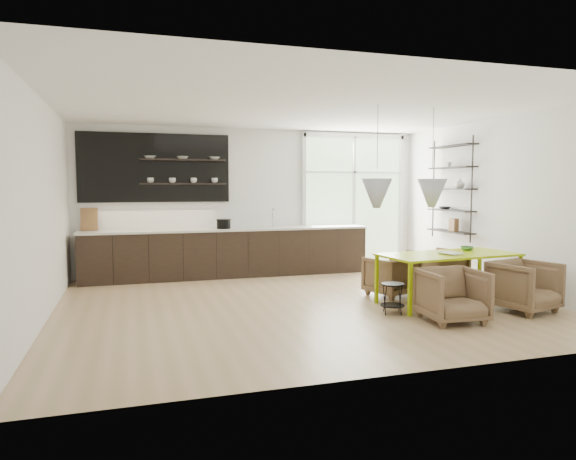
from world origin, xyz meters
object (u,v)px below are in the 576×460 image
(wire_stool, at_px, (393,294))
(armchair_back_right, at_px, (437,270))
(armchair_back_left, at_px, (391,276))
(dining_table, at_px, (449,257))
(armchair_front_left, at_px, (452,295))
(armchair_front_right, at_px, (524,286))

(wire_stool, bearing_deg, armchair_back_right, 38.81)
(armchair_back_left, xyz_separation_m, armchair_back_right, (0.95, 0.14, 0.03))
(dining_table, xyz_separation_m, armchair_front_left, (-0.57, -0.92, -0.35))
(armchair_front_right, bearing_deg, wire_stool, 152.11)
(wire_stool, bearing_deg, dining_table, 16.19)
(armchair_back_right, xyz_separation_m, wire_stool, (-1.49, -1.20, -0.08))
(armchair_back_left, distance_m, wire_stool, 1.19)
(armchair_front_right, height_order, wire_stool, armchair_front_right)
(armchair_back_left, relative_size, armchair_front_right, 0.90)
(dining_table, relative_size, armchair_back_right, 2.77)
(dining_table, relative_size, armchair_front_right, 2.73)
(dining_table, bearing_deg, armchair_back_right, 60.56)
(armchair_back_left, height_order, wire_stool, armchair_back_left)
(armchair_back_left, xyz_separation_m, wire_stool, (-0.55, -1.06, -0.05))
(dining_table, distance_m, wire_stool, 1.22)
(dining_table, bearing_deg, armchair_back_left, 121.33)
(armchair_front_left, bearing_deg, armchair_back_left, 93.27)
(armchair_front_left, xyz_separation_m, wire_stool, (-0.53, 0.60, -0.08))
(armchair_front_right, bearing_deg, armchair_back_left, 115.89)
(armchair_back_right, bearing_deg, armchair_back_left, -4.17)
(armchair_back_right, bearing_deg, armchair_front_right, 89.10)
(wire_stool, bearing_deg, armchair_front_left, -48.76)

